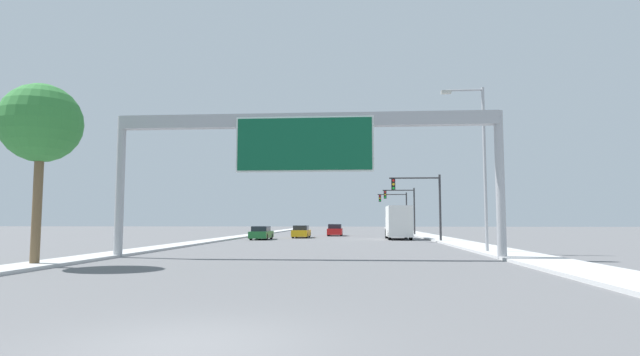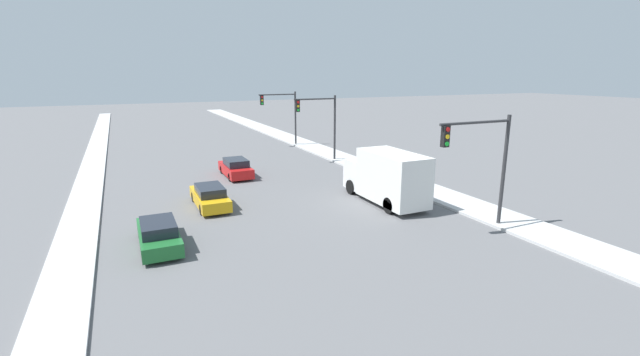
% 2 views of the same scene
% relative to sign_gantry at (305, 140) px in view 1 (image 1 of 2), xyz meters
% --- Properties ---
extents(ground_plane, '(300.00, 300.00, 0.00)m').
position_rel_sign_gantry_xyz_m(ground_plane, '(0.00, -17.90, -6.15)').
color(ground_plane, slate).
extents(sidewalk_right, '(3.00, 120.00, 0.15)m').
position_rel_sign_gantry_xyz_m(sidewalk_right, '(11.25, 42.10, -6.08)').
color(sidewalk_right, '#BCBCBC').
rests_on(sidewalk_right, ground).
extents(median_strip_left, '(2.00, 120.00, 0.15)m').
position_rel_sign_gantry_xyz_m(median_strip_left, '(-10.75, 42.10, -6.08)').
color(median_strip_left, '#BCBCBC').
rests_on(median_strip_left, ground).
extents(sign_gantry, '(20.36, 0.73, 7.55)m').
position_rel_sign_gantry_xyz_m(sign_gantry, '(0.00, 0.00, 0.00)').
color(sign_gantry, '#9EA0A5').
rests_on(sign_gantry, ground).
extents(car_far_left, '(1.77, 4.66, 1.36)m').
position_rel_sign_gantry_xyz_m(car_far_left, '(-7.00, 24.87, -5.50)').
color(car_far_left, '#1E662D').
rests_on(car_far_left, ground).
extents(car_mid_center, '(1.74, 4.77, 1.39)m').
position_rel_sign_gantry_xyz_m(car_mid_center, '(-3.50, 30.33, -5.49)').
color(car_mid_center, gold).
rests_on(car_mid_center, ground).
extents(car_near_center, '(1.83, 4.69, 1.48)m').
position_rel_sign_gantry_xyz_m(car_near_center, '(0.00, 37.65, -5.45)').
color(car_near_center, red).
rests_on(car_near_center, ground).
extents(truck_box_primary, '(2.36, 7.08, 3.40)m').
position_rel_sign_gantry_xyz_m(truck_box_primary, '(7.00, 26.35, -4.43)').
color(truck_box_primary, white).
rests_on(truck_box_primary, ground).
extents(traffic_light_near_intersection, '(4.64, 0.32, 6.10)m').
position_rel_sign_gantry_xyz_m(traffic_light_near_intersection, '(8.76, 20.09, -2.01)').
color(traffic_light_near_intersection, '#2D2D30').
rests_on(traffic_light_near_intersection, ground).
extents(traffic_light_mid_block, '(4.19, 0.32, 6.18)m').
position_rel_sign_gantry_xyz_m(traffic_light_mid_block, '(8.94, 40.09, -1.99)').
color(traffic_light_mid_block, '#2D2D30').
rests_on(traffic_light_mid_block, ground).
extents(traffic_light_far_intersection, '(4.41, 0.32, 6.15)m').
position_rel_sign_gantry_xyz_m(traffic_light_far_intersection, '(8.85, 50.09, -2.00)').
color(traffic_light_far_intersection, '#2D2D30').
rests_on(traffic_light_far_intersection, ground).
extents(palm_tree_foreground, '(3.40, 3.40, 7.85)m').
position_rel_sign_gantry_xyz_m(palm_tree_foreground, '(-10.92, -5.33, -0.07)').
color(palm_tree_foreground, brown).
rests_on(palm_tree_foreground, ground).
extents(street_lamp_right, '(2.57, 0.28, 9.98)m').
position_rel_sign_gantry_xyz_m(street_lamp_right, '(10.07, 4.55, -0.36)').
color(street_lamp_right, '#9EA0A5').
rests_on(street_lamp_right, ground).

